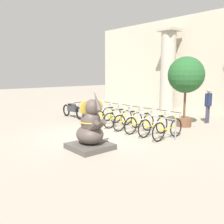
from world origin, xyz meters
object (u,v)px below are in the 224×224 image
at_px(bicycle_3, 129,120).
at_px(bicycle_5, 154,125).
at_px(bicycle_6, 168,128).
at_px(elephant_statue, 91,130).
at_px(person_pedestrian, 208,102).
at_px(bicycle_4, 140,123).
at_px(motorcycle, 73,110).
at_px(potted_tree, 186,77).
at_px(bicycle_2, 119,118).
at_px(bicycle_1, 108,116).
at_px(bicycle_0, 100,114).

xyz_separation_m(bicycle_3, bicycle_5, (1.39, 0.05, 0.00)).
relative_size(bicycle_6, elephant_statue, 0.91).
bearing_deg(person_pedestrian, bicycle_4, -101.63).
distance_m(bicycle_6, person_pedestrian, 3.98).
distance_m(motorcycle, potted_tree, 6.15).
height_order(bicycle_2, person_pedestrian, person_pedestrian).
bearing_deg(elephant_statue, potted_tree, 90.44).
relative_size(bicycle_1, bicycle_6, 1.00).
xyz_separation_m(bicycle_1, person_pedestrian, (2.89, 3.94, 0.62)).
bearing_deg(bicycle_0, bicycle_4, -1.20).
distance_m(bicycle_4, person_pedestrian, 4.06).
bearing_deg(bicycle_2, bicycle_4, -2.15).
xyz_separation_m(bicycle_1, bicycle_5, (2.77, 0.06, 0.00)).
xyz_separation_m(bicycle_4, person_pedestrian, (0.81, 3.93, 0.62)).
bearing_deg(person_pedestrian, bicycle_3, -110.96).
xyz_separation_m(bicycle_5, motorcycle, (-5.38, -0.42, 0.04)).
height_order(bicycle_0, bicycle_2, same).
height_order(bicycle_5, person_pedestrian, person_pedestrian).
height_order(bicycle_6, elephant_statue, elephant_statue).
xyz_separation_m(bicycle_1, motorcycle, (-2.61, -0.36, 0.04)).
xyz_separation_m(bicycle_2, bicycle_4, (1.39, -0.05, 0.00)).
xyz_separation_m(motorcycle, potted_tree, (5.17, 2.78, 1.82)).
relative_size(bicycle_4, elephant_statue, 0.91).
xyz_separation_m(bicycle_2, bicycle_6, (2.77, -0.01, 0.00)).
height_order(motorcycle, person_pedestrian, person_pedestrian).
bearing_deg(motorcycle, bicycle_1, 7.88).
bearing_deg(bicycle_4, bicycle_3, 179.18).
bearing_deg(potted_tree, bicycle_3, -116.12).
bearing_deg(bicycle_4, bicycle_5, 4.60).
distance_m(bicycle_6, potted_tree, 3.14).
height_order(bicycle_4, elephant_statue, elephant_statue).
distance_m(bicycle_1, potted_tree, 3.99).
bearing_deg(person_pedestrian, motorcycle, -141.99).
distance_m(bicycle_4, bicycle_6, 1.39).
height_order(bicycle_3, person_pedestrian, person_pedestrian).
bearing_deg(bicycle_1, bicycle_2, 4.36).
height_order(elephant_statue, potted_tree, potted_tree).
bearing_deg(bicycle_5, bicycle_4, -175.40).
bearing_deg(bicycle_5, bicycle_1, -178.83).
bearing_deg(bicycle_1, person_pedestrian, 53.71).
bearing_deg(bicycle_5, elephant_statue, -93.20).
distance_m(bicycle_1, bicycle_3, 1.39).
bearing_deg(bicycle_3, bicycle_6, 1.01).
xyz_separation_m(bicycle_6, person_pedestrian, (-0.58, 3.89, 0.62)).
relative_size(bicycle_4, bicycle_6, 1.00).
relative_size(bicycle_2, elephant_statue, 0.91).
xyz_separation_m(bicycle_2, person_pedestrian, (2.20, 3.88, 0.62)).
height_order(bicycle_6, person_pedestrian, person_pedestrian).
bearing_deg(person_pedestrian, potted_tree, -102.00).
relative_size(bicycle_0, bicycle_5, 1.00).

